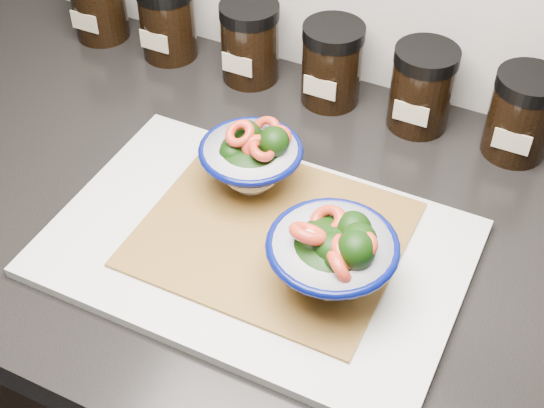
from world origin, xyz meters
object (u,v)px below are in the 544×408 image
at_px(bowl_left, 252,159).
at_px(spice_jar_b, 168,20).
at_px(cutting_board, 256,248).
at_px(spice_jar_a, 98,1).
at_px(spice_jar_c, 250,42).
at_px(spice_jar_d, 332,64).
at_px(spice_jar_e, 422,88).
at_px(bowl_right, 334,256).
at_px(spice_jar_f, 522,115).

height_order(bowl_left, spice_jar_b, spice_jar_b).
height_order(cutting_board, spice_jar_a, spice_jar_a).
bearing_deg(spice_jar_c, spice_jar_d, 0.00).
xyz_separation_m(cutting_board, spice_jar_e, (0.09, 0.30, 0.05)).
bearing_deg(spice_jar_d, spice_jar_a, 180.00).
height_order(cutting_board, spice_jar_c, spice_jar_c).
xyz_separation_m(bowl_right, spice_jar_c, (-0.26, 0.32, -0.00)).
height_order(spice_jar_b, spice_jar_f, same).
bearing_deg(bowl_left, spice_jar_e, 58.15).
bearing_deg(bowl_right, spice_jar_b, 140.93).
distance_m(spice_jar_a, spice_jar_e, 0.50).
xyz_separation_m(spice_jar_c, spice_jar_e, (0.25, 0.00, 0.00)).
bearing_deg(bowl_right, spice_jar_d, 113.09).
relative_size(spice_jar_a, spice_jar_c, 1.00).
relative_size(cutting_board, spice_jar_d, 3.98).
bearing_deg(cutting_board, spice_jar_f, 54.37).
xyz_separation_m(bowl_right, spice_jar_f, (0.12, 0.32, -0.00)).
distance_m(spice_jar_e, spice_jar_f, 0.13).
bearing_deg(spice_jar_d, spice_jar_e, 0.00).
bearing_deg(spice_jar_c, spice_jar_e, 0.00).
height_order(bowl_left, spice_jar_d, spice_jar_d).
distance_m(spice_jar_a, spice_jar_c, 0.25).
xyz_separation_m(spice_jar_e, spice_jar_f, (0.13, 0.00, 0.00)).
xyz_separation_m(cutting_board, bowl_left, (-0.05, 0.08, 0.05)).
height_order(cutting_board, bowl_right, bowl_right).
bearing_deg(spice_jar_c, spice_jar_a, 180.00).
relative_size(spice_jar_c, spice_jar_f, 1.00).
distance_m(spice_jar_d, spice_jar_f, 0.25).
bearing_deg(spice_jar_b, spice_jar_a, 180.00).
distance_m(cutting_board, spice_jar_b, 0.42).
distance_m(spice_jar_b, spice_jar_d, 0.25).
height_order(spice_jar_b, spice_jar_e, same).
relative_size(spice_jar_a, spice_jar_e, 1.00).
height_order(spice_jar_e, spice_jar_f, same).
relative_size(bowl_left, spice_jar_a, 1.07).
relative_size(bowl_right, spice_jar_f, 1.19).
distance_m(bowl_left, spice_jar_c, 0.24).
bearing_deg(cutting_board, bowl_right, -11.05).
xyz_separation_m(bowl_left, bowl_right, (0.14, -0.10, 0.01)).
bearing_deg(bowl_right, spice_jar_e, 91.94).
bearing_deg(spice_jar_a, spice_jar_e, 0.00).
bearing_deg(bowl_left, cutting_board, -60.27).
distance_m(spice_jar_c, spice_jar_e, 0.25).
height_order(spice_jar_a, spice_jar_e, same).
bearing_deg(spice_jar_b, bowl_left, -41.21).
xyz_separation_m(spice_jar_b, spice_jar_e, (0.38, 0.00, 0.00)).
height_order(spice_jar_a, spice_jar_c, same).
distance_m(spice_jar_c, spice_jar_f, 0.37).
xyz_separation_m(spice_jar_c, spice_jar_f, (0.37, 0.00, 0.00)).
distance_m(bowl_right, spice_jar_f, 0.34).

